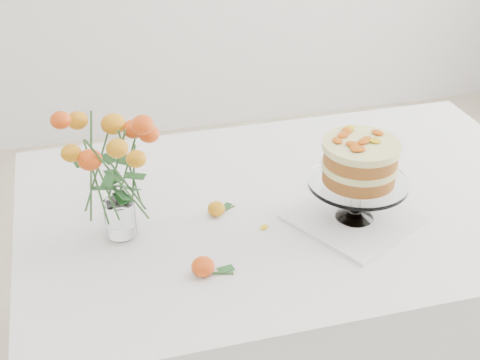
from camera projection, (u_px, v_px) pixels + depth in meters
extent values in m
cube|color=tan|center=(297.00, 208.00, 1.75)|extent=(1.40, 0.90, 0.04)
cylinder|color=tan|center=(67.00, 274.00, 2.11)|extent=(0.06, 0.06, 0.71)
cylinder|color=tan|center=(422.00, 217.00, 2.39)|extent=(0.06, 0.06, 0.71)
cube|color=white|center=(297.00, 201.00, 1.74)|extent=(1.42, 0.92, 0.01)
cube|color=white|center=(248.00, 154.00, 2.17)|extent=(1.42, 0.01, 0.20)
cube|color=white|center=(368.00, 355.00, 1.41)|extent=(1.42, 0.01, 0.20)
cube|color=white|center=(20.00, 278.00, 1.63)|extent=(0.01, 0.92, 0.20)
cube|color=white|center=(354.00, 218.00, 1.65)|extent=(0.36, 0.36, 0.01)
cylinder|color=white|center=(356.00, 198.00, 1.62)|extent=(0.02, 0.02, 0.08)
cylinder|color=white|center=(358.00, 182.00, 1.60)|extent=(0.24, 0.24, 0.01)
cylinder|color=#A25824|center=(359.00, 174.00, 1.59)|extent=(0.23, 0.23, 0.03)
cylinder|color=#E6E594|center=(360.00, 165.00, 1.57)|extent=(0.23, 0.23, 0.02)
cylinder|color=#A25824|center=(361.00, 156.00, 1.56)|extent=(0.23, 0.23, 0.03)
cylinder|color=#E6E594|center=(362.00, 146.00, 1.55)|extent=(0.24, 0.24, 0.02)
cylinder|color=white|center=(122.00, 234.00, 1.60)|extent=(0.06, 0.06, 0.01)
cylinder|color=white|center=(120.00, 217.00, 1.57)|extent=(0.08, 0.08, 0.09)
ellipsoid|color=orange|center=(216.00, 209.00, 1.66)|extent=(0.04, 0.04, 0.04)
cylinder|color=#295522|center=(226.00, 210.00, 1.69)|extent=(0.05, 0.03, 0.00)
ellipsoid|color=#CB3A09|center=(203.00, 267.00, 1.46)|extent=(0.05, 0.05, 0.04)
cylinder|color=#295522|center=(220.00, 273.00, 1.47)|extent=(0.06, 0.02, 0.01)
ellipsoid|color=gold|center=(264.00, 227.00, 1.62)|extent=(0.03, 0.02, 0.00)
ellipsoid|color=gold|center=(309.00, 230.00, 1.61)|extent=(0.03, 0.02, 0.00)
ellipsoid|color=gold|center=(330.00, 237.00, 1.59)|extent=(0.03, 0.02, 0.00)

